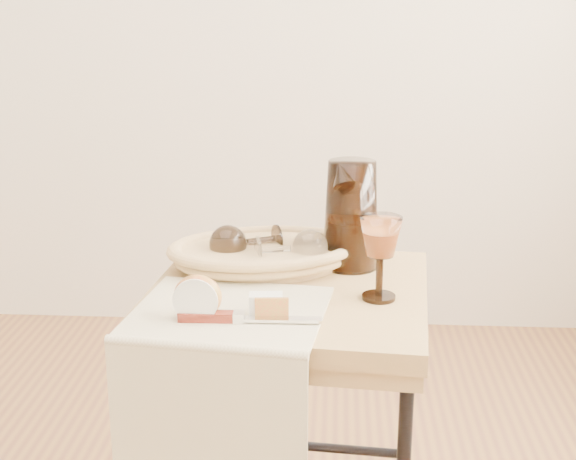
# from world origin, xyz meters

# --- Properties ---
(side_table) EXTENTS (0.56, 0.56, 0.65)m
(side_table) POSITION_xyz_m (0.63, 0.42, 0.33)
(side_table) COLOR brown
(side_table) RESTS_ON floor
(tea_towel) EXTENTS (0.36, 0.33, 0.01)m
(tea_towel) POSITION_xyz_m (0.53, 0.29, 0.66)
(tea_towel) COLOR beige
(tea_towel) RESTS_ON side_table
(bread_basket) EXTENTS (0.39, 0.31, 0.05)m
(bread_basket) POSITION_xyz_m (0.57, 0.54, 0.68)
(bread_basket) COLOR tan
(bread_basket) RESTS_ON side_table
(goblet_lying_a) EXTENTS (0.14, 0.12, 0.08)m
(goblet_lying_a) POSITION_xyz_m (0.54, 0.55, 0.70)
(goblet_lying_a) COLOR #3D2F23
(goblet_lying_a) RESTS_ON bread_basket
(goblet_lying_b) EXTENTS (0.13, 0.10, 0.07)m
(goblet_lying_b) POSITION_xyz_m (0.62, 0.52, 0.70)
(goblet_lying_b) COLOR white
(goblet_lying_b) RESTS_ON bread_basket
(pitcher) EXTENTS (0.24, 0.28, 0.26)m
(pitcher) POSITION_xyz_m (0.74, 0.56, 0.76)
(pitcher) COLOR black
(pitcher) RESTS_ON side_table
(wine_goblet) EXTENTS (0.10, 0.10, 0.16)m
(wine_goblet) POSITION_xyz_m (0.79, 0.38, 0.73)
(wine_goblet) COLOR white
(wine_goblet) RESTS_ON side_table
(apple_half) EXTENTS (0.08, 0.04, 0.08)m
(apple_half) POSITION_xyz_m (0.48, 0.26, 0.70)
(apple_half) COLOR red
(apple_half) RESTS_ON tea_towel
(apple_wedge) EXTENTS (0.06, 0.03, 0.04)m
(apple_wedge) POSITION_xyz_m (0.60, 0.27, 0.68)
(apple_wedge) COLOR white
(apple_wedge) RESTS_ON tea_towel
(table_knife) EXTENTS (0.24, 0.03, 0.02)m
(table_knife) POSITION_xyz_m (0.56, 0.24, 0.67)
(table_knife) COLOR silver
(table_knife) RESTS_ON tea_towel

